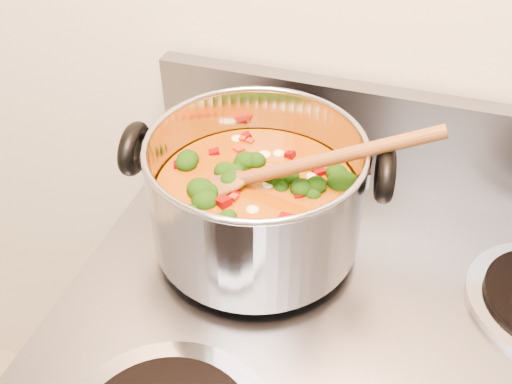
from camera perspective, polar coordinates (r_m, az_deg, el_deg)
stockpot at (r=0.71m, az=0.08°, el=-0.42°), size 0.33×0.27×0.16m
wooden_spoon at (r=0.68m, az=1.69°, el=2.00°), size 0.30×0.09×0.13m
cooktop_crumbs at (r=0.77m, az=7.38°, el=-4.41°), size 0.29×0.23×0.01m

